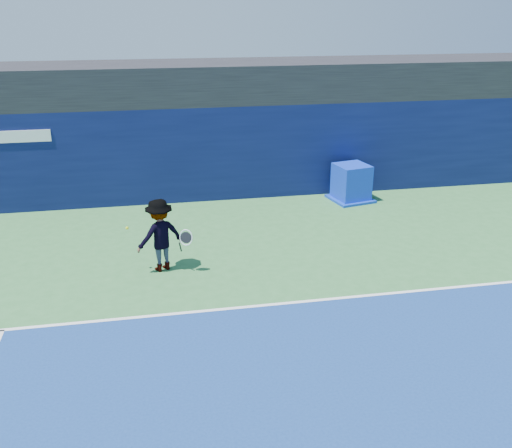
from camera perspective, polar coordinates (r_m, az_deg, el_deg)
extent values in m
plane|color=#337138|center=(9.73, 2.99, -16.88)|extent=(80.00, 80.00, 0.00)
cube|color=white|center=(12.17, -0.35, -8.24)|extent=(24.00, 0.10, 0.01)
cube|color=black|center=(19.16, -5.11, 14.02)|extent=(36.00, 3.00, 1.20)
cube|color=#0B113D|center=(18.57, -4.58, 7.21)|extent=(36.00, 1.00, 3.00)
cube|color=#0D2CBE|center=(18.62, 9.51, 4.11)|extent=(1.17, 1.17, 1.18)
cube|color=#0C2EAF|center=(18.79, 9.41, 2.51)|extent=(1.46, 1.46, 0.08)
imported|color=white|center=(13.62, -9.58, -1.10)|extent=(1.31, 1.06, 1.77)
cylinder|color=black|center=(13.49, -7.57, -2.29)|extent=(0.08, 0.16, 0.28)
torus|color=white|center=(13.35, -7.01, -1.35)|extent=(0.33, 0.18, 0.32)
cylinder|color=black|center=(13.35, -7.01, -1.35)|extent=(0.27, 0.14, 0.27)
sphere|color=#C2D017|center=(13.54, -12.77, -0.40)|extent=(0.07, 0.07, 0.07)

